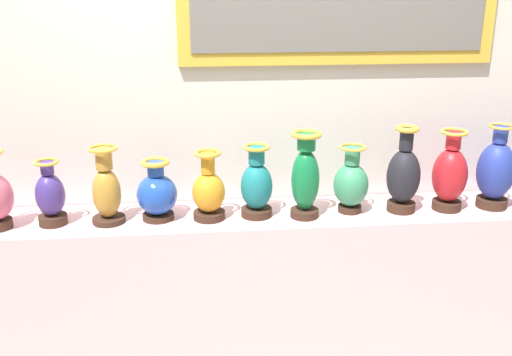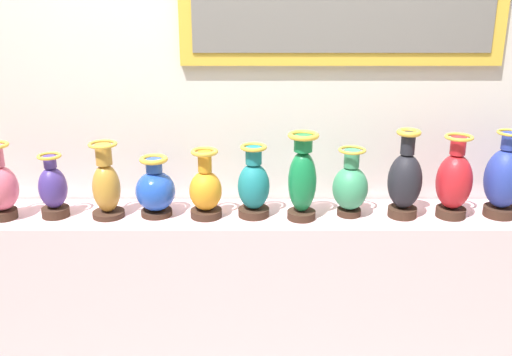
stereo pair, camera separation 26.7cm
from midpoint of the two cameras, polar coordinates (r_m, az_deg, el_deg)
The scene contains 13 objects.
display_shelf at distance 2.95m, azimuth 2.65°, elevation -12.56°, with size 3.10×0.39×1.00m, color beige.
back_wall at distance 2.87m, azimuth 2.93°, elevation 4.47°, with size 4.71×0.14×2.62m.
vase_rose at distance 2.81m, azimuth -21.06°, elevation -0.83°, with size 0.15×0.15×0.36m.
vase_indigo at distance 2.77m, azimuth -16.46°, elevation -1.09°, with size 0.13×0.13×0.30m.
vase_ochre at distance 2.70m, azimuth -11.52°, elevation -0.75°, with size 0.15×0.15×0.35m.
vase_sapphire at distance 2.69m, azimuth -6.82°, elevation -1.20°, with size 0.18×0.18×0.28m.
vase_amber at distance 2.65m, azimuth -1.87°, elevation -1.21°, with size 0.15×0.15×0.32m.
vase_teal at distance 2.65m, azimuth 2.79°, elevation -0.81°, with size 0.15×0.15×0.34m.
vase_emerald at distance 2.63m, azimuth 7.69°, elevation -0.13°, with size 0.14×0.14×0.40m.
vase_jade at distance 2.72m, azimuth 12.23°, elevation -0.88°, with size 0.16×0.16×0.32m.
vase_onyx at distance 2.76m, azimuth 17.31°, elevation -0.31°, with size 0.15×0.15×0.41m.
vase_crimson at distance 2.83m, azimuth 21.64°, elevation -0.40°, with size 0.16×0.16×0.39m.
vase_cobalt at distance 2.92m, azimuth 25.77°, elevation -0.22°, with size 0.17×0.17×0.40m.
Camera 2 is at (0.01, -2.53, 2.03)m, focal length 40.85 mm.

